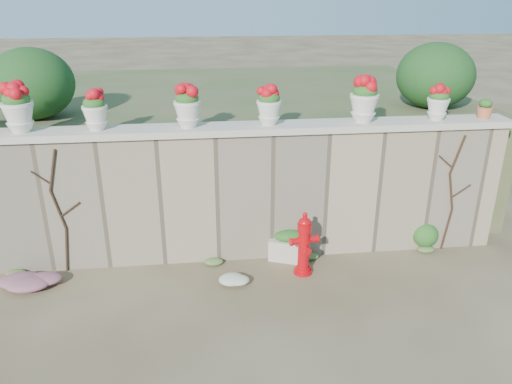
{
  "coord_description": "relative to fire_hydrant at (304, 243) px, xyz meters",
  "views": [
    {
      "loc": [
        -0.64,
        -5.18,
        3.94
      ],
      "look_at": [
        0.14,
        1.4,
        1.22
      ],
      "focal_mm": 35.0,
      "sensor_mm": 36.0,
      "label": 1
    }
  ],
  "objects": [
    {
      "name": "ground",
      "position": [
        -0.81,
        -1.11,
        -0.49
      ],
      "size": [
        80.0,
        80.0,
        0.0
      ],
      "primitive_type": "plane",
      "color": "#4E3B27",
      "rests_on": "ground"
    },
    {
      "name": "stone_wall",
      "position": [
        -0.81,
        0.69,
        0.51
      ],
      "size": [
        8.0,
        0.4,
        2.0
      ],
      "primitive_type": "cube",
      "color": "gray",
      "rests_on": "ground"
    },
    {
      "name": "wall_cap",
      "position": [
        -0.81,
        0.69,
        1.56
      ],
      "size": [
        8.1,
        0.52,
        0.1
      ],
      "primitive_type": "cube",
      "color": "beige",
      "rests_on": "stone_wall"
    },
    {
      "name": "raised_fill",
      "position": [
        -0.81,
        3.89,
        0.51
      ],
      "size": [
        9.0,
        6.0,
        2.0
      ],
      "primitive_type": "cube",
      "color": "#384C23",
      "rests_on": "ground"
    },
    {
      "name": "back_shrub_left",
      "position": [
        -4.01,
        1.89,
        2.06
      ],
      "size": [
        1.3,
        1.3,
        1.1
      ],
      "primitive_type": "ellipsoid",
      "color": "#143814",
      "rests_on": "raised_fill"
    },
    {
      "name": "back_shrub_right",
      "position": [
        2.59,
        1.89,
        2.06
      ],
      "size": [
        1.3,
        1.3,
        1.1
      ],
      "primitive_type": "ellipsoid",
      "color": "#143814",
      "rests_on": "raised_fill"
    },
    {
      "name": "vine_left",
      "position": [
        -3.48,
        0.47,
        0.5
      ],
      "size": [
        0.6,
        0.04,
        1.91
      ],
      "color": "black",
      "rests_on": "ground"
    },
    {
      "name": "vine_right",
      "position": [
        2.42,
        0.47,
        0.5
      ],
      "size": [
        0.6,
        0.04,
        1.91
      ],
      "color": "black",
      "rests_on": "ground"
    },
    {
      "name": "fire_hydrant",
      "position": [
        0.0,
        0.0,
        0.0
      ],
      "size": [
        0.43,
        0.3,
        0.98
      ],
      "rotation": [
        0.0,
        0.0,
        0.18
      ],
      "color": "#C1070D",
      "rests_on": "ground"
    },
    {
      "name": "planter_box",
      "position": [
        -0.13,
        0.44,
        -0.27
      ],
      "size": [
        0.67,
        0.53,
        0.49
      ],
      "rotation": [
        0.0,
        0.0,
        -0.38
      ],
      "color": "beige",
      "rests_on": "ground"
    },
    {
      "name": "green_shrub",
      "position": [
        2.12,
        0.44,
        -0.22
      ],
      "size": [
        0.58,
        0.52,
        0.55
      ],
      "primitive_type": "ellipsoid",
      "color": "#1E5119",
      "rests_on": "ground"
    },
    {
      "name": "magenta_clump",
      "position": [
        -3.87,
        0.06,
        -0.38
      ],
      "size": [
        0.86,
        0.57,
        0.23
      ],
      "primitive_type": "ellipsoid",
      "color": "#B52480",
      "rests_on": "ground"
    },
    {
      "name": "white_flowers",
      "position": [
        -1.02,
        -0.23,
        -0.4
      ],
      "size": [
        0.53,
        0.42,
        0.19
      ],
      "primitive_type": "ellipsoid",
      "color": "white",
      "rests_on": "ground"
    },
    {
      "name": "urn_pot_0",
      "position": [
        -3.87,
        0.69,
        1.93
      ],
      "size": [
        0.42,
        0.42,
        0.66
      ],
      "color": "silver",
      "rests_on": "wall_cap"
    },
    {
      "name": "urn_pot_1",
      "position": [
        -2.86,
        0.69,
        1.88
      ],
      "size": [
        0.35,
        0.35,
        0.54
      ],
      "color": "silver",
      "rests_on": "wall_cap"
    },
    {
      "name": "urn_pot_2",
      "position": [
        -1.59,
        0.69,
        1.9
      ],
      "size": [
        0.38,
        0.38,
        0.6
      ],
      "color": "silver",
      "rests_on": "wall_cap"
    },
    {
      "name": "urn_pot_3",
      "position": [
        -0.43,
        0.69,
        1.88
      ],
      "size": [
        0.36,
        0.36,
        0.56
      ],
      "color": "silver",
      "rests_on": "wall_cap"
    },
    {
      "name": "urn_pot_4",
      "position": [
        0.97,
        0.69,
        1.93
      ],
      "size": [
        0.42,
        0.42,
        0.66
      ],
      "color": "silver",
      "rests_on": "wall_cap"
    },
    {
      "name": "urn_pot_5",
      "position": [
        2.11,
        0.69,
        1.86
      ],
      "size": [
        0.33,
        0.33,
        0.52
      ],
      "color": "silver",
      "rests_on": "wall_cap"
    },
    {
      "name": "terracotta_pot",
      "position": [
        2.86,
        0.69,
        1.74
      ],
      "size": [
        0.24,
        0.24,
        0.28
      ],
      "color": "#C6633C",
      "rests_on": "wall_cap"
    }
  ]
}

